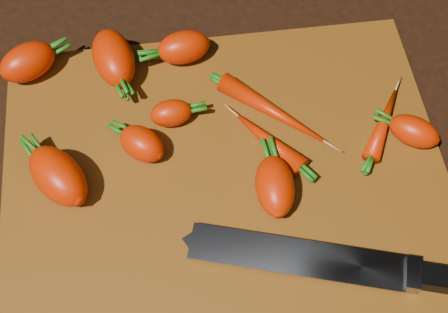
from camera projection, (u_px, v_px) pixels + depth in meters
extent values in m
cube|color=black|center=(225.00, 179.00, 0.72)|extent=(2.00, 2.00, 0.01)
cube|color=brown|center=(225.00, 175.00, 0.71)|extent=(0.50, 0.40, 0.01)
ellipsoid|color=red|center=(28.00, 62.00, 0.76)|extent=(0.08, 0.07, 0.04)
ellipsoid|color=red|center=(142.00, 144.00, 0.70)|extent=(0.07, 0.07, 0.04)
ellipsoid|color=red|center=(114.00, 58.00, 0.76)|extent=(0.07, 0.09, 0.05)
ellipsoid|color=red|center=(275.00, 186.00, 0.67)|extent=(0.05, 0.07, 0.04)
ellipsoid|color=red|center=(184.00, 47.00, 0.77)|extent=(0.07, 0.05, 0.04)
ellipsoid|color=red|center=(171.00, 113.00, 0.73)|extent=(0.05, 0.04, 0.03)
ellipsoid|color=red|center=(414.00, 131.00, 0.71)|extent=(0.07, 0.06, 0.03)
ellipsoid|color=red|center=(383.00, 123.00, 0.73)|extent=(0.07, 0.10, 0.02)
ellipsoid|color=red|center=(272.00, 110.00, 0.73)|extent=(0.12, 0.12, 0.03)
ellipsoid|color=red|center=(269.00, 142.00, 0.71)|extent=(0.08, 0.09, 0.03)
ellipsoid|color=red|center=(58.00, 176.00, 0.67)|extent=(0.09, 0.10, 0.05)
cube|color=gray|center=(191.00, 240.00, 0.65)|extent=(0.23, 0.10, 0.00)
cube|color=gray|center=(303.00, 258.00, 0.64)|extent=(0.02, 0.04, 0.02)
cube|color=black|center=(371.00, 268.00, 0.64)|extent=(0.13, 0.06, 0.02)
cylinder|color=#B2B2B7|center=(354.00, 262.00, 0.63)|extent=(0.01, 0.01, 0.00)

